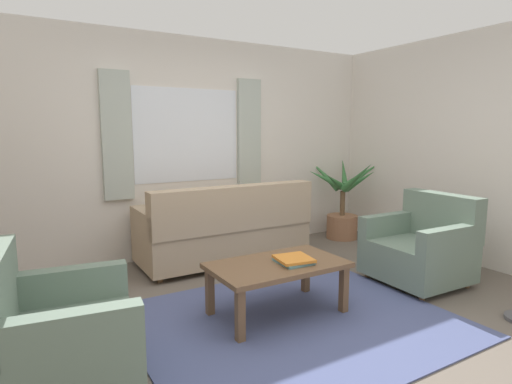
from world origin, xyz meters
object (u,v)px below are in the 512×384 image
Objects in this scene: couch at (226,231)px; book_stack_on_table at (294,260)px; potted_plant at (343,206)px; armchair_left at (50,339)px; coffee_table at (277,269)px; armchair_right at (422,247)px.

couch is 1.51m from book_stack_on_table.
book_stack_on_table is 2.64m from potted_plant.
armchair_left is at bearing -173.66° from book_stack_on_table.
coffee_table is 3.48× the size of book_stack_on_table.
couch reaches higher than coffee_table.
book_stack_on_table is 0.26× the size of potted_plant.
couch is 1.92m from potted_plant.
book_stack_on_table is at bearing -76.62° from armchair_left.
armchair_left is 4.30m from potted_plant.
coffee_table is 2.69m from potted_plant.
coffee_table is (-1.66, 0.10, 0.03)m from armchair_right.
armchair_left is 1.06× the size of armchair_right.
armchair_right is 0.74× the size of potted_plant.
book_stack_on_table is (-1.55, 0.04, 0.11)m from armchair_right.
couch is at bearing 80.42° from coffee_table.
armchair_right is at bearing -106.28° from potted_plant.
coffee_table is (1.71, 0.27, 0.03)m from armchair_left.
couch is at bearing 85.11° from book_stack_on_table.
armchair_right is (3.37, 0.17, 0.00)m from armchair_left.
book_stack_on_table is at bearing -89.94° from armchair_right.
couch reaches higher than book_stack_on_table.
armchair_left is 2.96× the size of book_stack_on_table.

